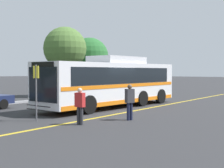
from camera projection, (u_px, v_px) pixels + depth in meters
ground_plane at (111, 108)px, 19.08m from camera, size 220.00×220.00×0.00m
lane_strip_0 at (142, 109)px, 18.46m from camera, size 30.77×0.20×0.01m
curb_strip at (42, 100)px, 23.77m from camera, size 38.77×0.36×0.15m
transit_bus at (112, 82)px, 19.73m from camera, size 11.20×3.14×3.21m
pedestrian_0 at (130, 100)px, 14.38m from camera, size 0.47×0.34×1.67m
pedestrian_1 at (80, 104)px, 13.14m from camera, size 0.24×0.43×1.57m
bus_stop_sign at (36, 86)px, 14.07m from camera, size 0.07×0.40×2.56m
tree_0 at (65, 48)px, 27.66m from camera, size 3.82×3.82×6.21m
tree_2 at (89, 57)px, 32.20m from camera, size 3.96×3.96×5.74m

